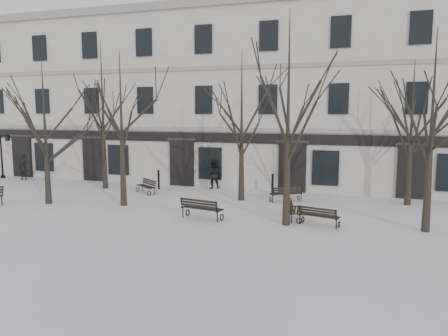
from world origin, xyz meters
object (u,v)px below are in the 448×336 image
at_px(bench_2, 319,215).
at_px(bench_1, 201,208).
at_px(bench_5, 295,209).
at_px(lamp_post, 4,152).
at_px(bench_3, 147,186).
at_px(tree_2, 289,93).
at_px(tree_3, 433,106).
at_px(tree_0, 44,116).
at_px(bench_4, 286,193).
at_px(tree_1, 121,109).

bearing_deg(bench_2, bench_1, 20.29).
distance_m(bench_5, lamp_post, 22.12).
distance_m(bench_1, bench_3, 7.07).
height_order(bench_1, bench_3, bench_1).
bearing_deg(bench_2, tree_2, 24.52).
xyz_separation_m(tree_2, bench_1, (-3.70, -0.23, -4.94)).
distance_m(tree_3, bench_1, 10.15).
xyz_separation_m(tree_2, bench_3, (-8.91, 4.55, -5.02)).
distance_m(tree_3, lamp_post, 27.42).
xyz_separation_m(tree_0, tree_2, (12.35, -0.44, 0.97)).
bearing_deg(tree_2, bench_4, 99.94).
bearing_deg(bench_5, tree_0, 86.86).
distance_m(bench_2, bench_5, 1.43).
bearing_deg(bench_3, tree_2, 8.64).
bearing_deg(lamp_post, bench_2, -15.83).
height_order(tree_2, bench_2, tree_2).
bearing_deg(tree_0, lamp_post, 145.14).
bearing_deg(bench_1, bench_4, -109.52).
height_order(tree_1, bench_2, tree_1).
bearing_deg(bench_3, lamp_post, -153.83).
height_order(bench_1, bench_2, bench_1).
bearing_deg(bench_2, bench_4, -49.05).
distance_m(tree_1, lamp_post, 14.14).
xyz_separation_m(bench_2, lamp_post, (-22.51, 6.38, 1.38)).
relative_size(tree_0, lamp_post, 2.27).
distance_m(tree_0, tree_2, 12.39).
relative_size(tree_2, bench_1, 4.43).
distance_m(tree_0, bench_4, 12.91).
bearing_deg(bench_4, tree_1, -8.75).
height_order(bench_2, bench_5, bench_2).
relative_size(tree_0, bench_2, 4.13).
bearing_deg(bench_1, lamp_post, -9.93).
distance_m(tree_0, lamp_post, 11.10).
relative_size(tree_2, tree_3, 1.11).
distance_m(bench_2, bench_3, 11.10).
bearing_deg(bench_2, tree_0, 14.26).
bearing_deg(bench_2, lamp_post, -0.65).
bearing_deg(bench_1, tree_3, -162.77).
distance_m(tree_0, bench_5, 13.19).
relative_size(bench_4, lamp_post, 0.54).
height_order(bench_1, lamp_post, lamp_post).
bearing_deg(lamp_post, bench_3, -9.49).
bearing_deg(tree_0, tree_3, 0.85).
bearing_deg(tree_3, lamp_post, 167.50).
bearing_deg(lamp_post, tree_2, -17.29).
bearing_deg(tree_2, bench_3, 152.98).
xyz_separation_m(tree_3, bench_5, (-5.22, 0.40, -4.45)).
xyz_separation_m(tree_3, bench_3, (-14.32, 3.85, -4.46)).
distance_m(tree_3, bench_2, 6.06).
relative_size(bench_2, lamp_post, 0.55).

